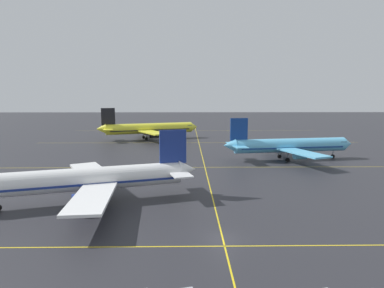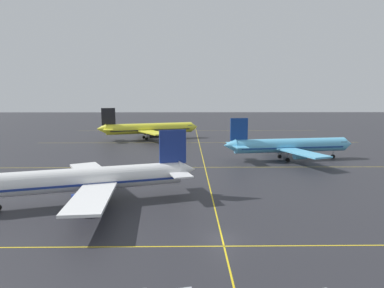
% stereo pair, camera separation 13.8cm
% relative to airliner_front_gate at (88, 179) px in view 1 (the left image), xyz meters
% --- Properties ---
extents(ground_plane, '(600.00, 600.00, 0.00)m').
position_rel_airliner_front_gate_xyz_m(ground_plane, '(19.93, -13.55, -3.86)').
color(ground_plane, '#28282D').
extents(airliner_front_gate, '(35.72, 30.49, 11.31)m').
position_rel_airliner_front_gate_xyz_m(airliner_front_gate, '(0.00, 0.00, 0.00)').
color(airliner_front_gate, white).
rests_on(airliner_front_gate, ground).
extents(airliner_second_row, '(36.36, 31.06, 11.31)m').
position_rel_airliner_front_gate_xyz_m(airliner_second_row, '(42.74, 34.88, 0.00)').
color(airliner_second_row, '#5BB7E5').
rests_on(airliner_second_row, ground).
extents(airliner_third_row, '(38.98, 33.34, 12.43)m').
position_rel_airliner_front_gate_xyz_m(airliner_third_row, '(0.68, 76.71, 0.38)').
color(airliner_third_row, yellow).
rests_on(airliner_third_row, ground).
extents(taxiway_markings, '(117.51, 182.57, 0.01)m').
position_rel_airliner_front_gate_xyz_m(taxiway_markings, '(19.93, 46.69, -3.86)').
color(taxiway_markings, yellow).
rests_on(taxiway_markings, ground).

